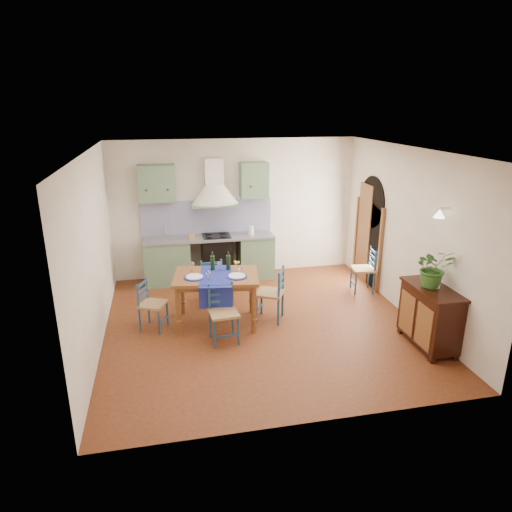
% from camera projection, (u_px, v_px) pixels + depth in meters
% --- Properties ---
extents(floor, '(5.00, 5.00, 0.00)m').
position_uv_depth(floor, '(262.00, 324.00, 7.51)').
color(floor, '#49220F').
rests_on(floor, ground).
extents(back_wall, '(5.00, 0.96, 2.80)m').
position_uv_depth(back_wall, '(215.00, 229.00, 9.21)').
color(back_wall, silver).
rests_on(back_wall, ground).
extents(right_wall, '(0.26, 5.00, 2.80)m').
position_uv_depth(right_wall, '(400.00, 233.00, 7.83)').
color(right_wall, silver).
rests_on(right_wall, ground).
extents(left_wall, '(0.04, 5.00, 2.80)m').
position_uv_depth(left_wall, '(93.00, 253.00, 6.57)').
color(left_wall, silver).
rests_on(left_wall, ground).
extents(ceiling, '(5.00, 5.00, 0.01)m').
position_uv_depth(ceiling, '(262.00, 150.00, 6.61)').
color(ceiling, silver).
rests_on(ceiling, back_wall).
extents(dining_table, '(1.45, 1.12, 1.16)m').
position_uv_depth(dining_table, '(216.00, 281.00, 7.31)').
color(dining_table, brown).
rests_on(dining_table, ground).
extents(chair_near, '(0.45, 0.45, 0.89)m').
position_uv_depth(chair_near, '(223.00, 313.00, 6.86)').
color(chair_near, navy).
rests_on(chair_near, ground).
extents(chair_far, '(0.43, 0.43, 0.88)m').
position_uv_depth(chair_far, '(210.00, 280.00, 8.13)').
color(chair_far, navy).
rests_on(chair_far, ground).
extents(chair_left, '(0.50, 0.50, 0.82)m').
position_uv_depth(chair_left, '(151.00, 304.00, 7.23)').
color(chair_left, navy).
rests_on(chair_left, ground).
extents(chair_right, '(0.57, 0.57, 0.91)m').
position_uv_depth(chair_right, '(272.00, 294.00, 7.52)').
color(chair_right, navy).
rests_on(chair_right, ground).
extents(chair_spare, '(0.45, 0.45, 0.86)m').
position_uv_depth(chair_spare, '(365.00, 269.00, 8.70)').
color(chair_spare, navy).
rests_on(chair_spare, ground).
extents(sideboard, '(0.50, 1.05, 0.94)m').
position_uv_depth(sideboard, '(430.00, 315.00, 6.68)').
color(sideboard, black).
rests_on(sideboard, ground).
extents(potted_plant, '(0.58, 0.52, 0.58)m').
position_uv_depth(potted_plant, '(434.00, 268.00, 6.51)').
color(potted_plant, '#2D5B22').
rests_on(potted_plant, sideboard).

